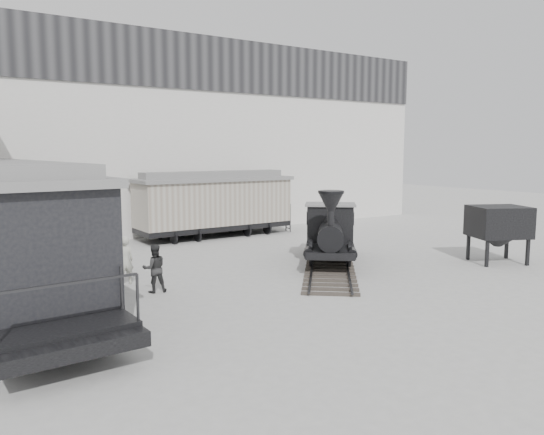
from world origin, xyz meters
TOP-DOWN VIEW (x-y plane):
  - ground at (0.00, 0.00)m, footprint 90.00×90.00m
  - north_wall at (0.00, 14.98)m, footprint 34.00×2.51m
  - locomotive at (1.41, 3.20)m, footprint 7.03×8.04m
  - boxcar at (0.69, 12.16)m, footprint 8.78×2.87m
  - passenger_coach at (-10.46, 4.91)m, footprint 3.93×15.15m
  - visitor_a at (-6.74, 4.48)m, footprint 0.63×0.42m
  - visitor_b at (-6.25, 2.93)m, footprint 0.88×0.74m
  - coal_hopper at (7.48, -0.40)m, footprint 2.72×2.53m

SIDE VIEW (x-z plane):
  - ground at x=0.00m, z-range 0.00..0.00m
  - visitor_b at x=-6.25m, z-range 0.00..1.61m
  - visitor_a at x=-6.74m, z-range 0.00..1.70m
  - locomotive at x=1.41m, z-range -0.41..2.70m
  - coal_hopper at x=7.48m, z-range 0.36..2.73m
  - boxcar at x=0.69m, z-range 0.09..3.66m
  - passenger_coach at x=-10.46m, z-range 0.21..4.23m
  - north_wall at x=0.00m, z-range 0.05..11.05m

